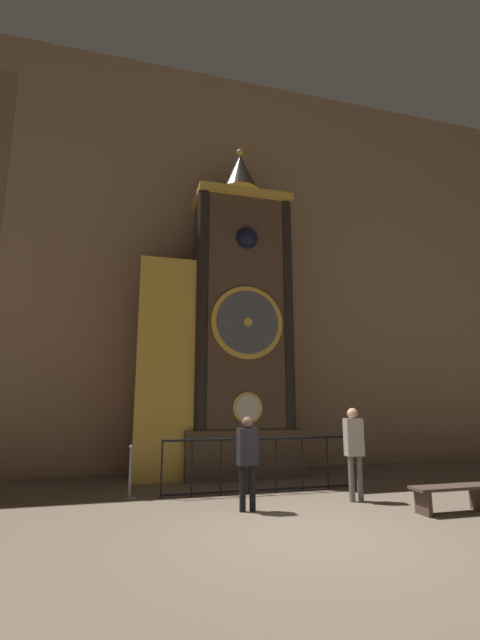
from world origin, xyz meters
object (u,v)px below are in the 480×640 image
stanchion_post (130,481)px  visitor_bench (451,493)px  visitor_near (247,454)px  clock_tower (224,331)px  visitor_far (354,444)px

stanchion_post → visitor_bench: 5.90m
visitor_near → visitor_bench: 3.55m
visitor_near → clock_tower: bearing=80.8°
clock_tower → visitor_far: 4.76m
clock_tower → visitor_bench: 6.51m
visitor_far → stanchion_post: size_ratio=1.71×
visitor_near → visitor_bench: (3.34, -1.02, -0.64)m
clock_tower → stanchion_post: size_ratio=9.18×
clock_tower → visitor_far: (1.83, -3.45, -2.72)m
stanchion_post → visitor_bench: bearing=-25.9°
clock_tower → stanchion_post: 4.66m
clock_tower → visitor_near: size_ratio=5.85×
visitor_far → stanchion_post: bearing=167.6°
clock_tower → visitor_near: bearing=-96.2°
visitor_near → visitor_far: bearing=2.1°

